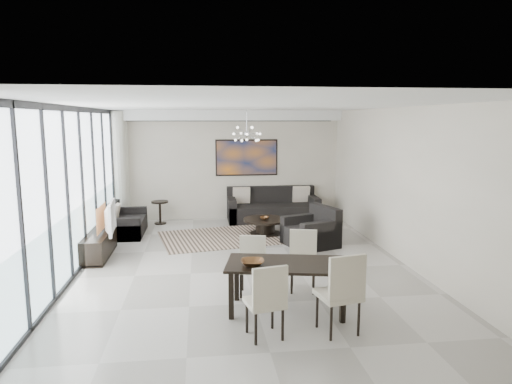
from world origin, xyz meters
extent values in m
cube|color=#A8A39B|center=(0.00, 0.00, 0.01)|extent=(6.00, 9.00, 0.02)
cube|color=white|center=(0.00, 0.00, 2.89)|extent=(6.00, 9.00, 0.02)
cube|color=beige|center=(0.00, 4.49, 1.45)|extent=(6.00, 0.02, 2.90)
cube|color=beige|center=(0.00, -4.49, 1.45)|extent=(6.00, 0.02, 2.90)
cube|color=beige|center=(2.99, 0.00, 1.45)|extent=(0.02, 9.00, 2.90)
cube|color=silver|center=(-2.98, 0.00, 1.45)|extent=(0.01, 8.95, 2.85)
cube|color=black|center=(-2.94, 0.00, 2.85)|extent=(0.04, 8.95, 0.10)
cube|color=black|center=(-2.94, 0.00, 0.03)|extent=(0.04, 8.95, 0.06)
cube|color=black|center=(-2.94, -2.00, 1.45)|extent=(0.04, 0.05, 2.88)
cube|color=black|center=(-2.94, -1.00, 1.45)|extent=(0.04, 0.05, 2.88)
cube|color=black|center=(-2.94, 0.00, 1.45)|extent=(0.04, 0.05, 2.88)
cube|color=black|center=(-2.94, 1.00, 1.45)|extent=(0.04, 0.05, 2.88)
cube|color=black|center=(-2.94, 2.00, 1.45)|extent=(0.04, 0.05, 2.88)
cube|color=black|center=(-2.94, 3.00, 1.45)|extent=(0.04, 0.05, 2.88)
cube|color=black|center=(-2.94, 4.00, 1.45)|extent=(0.04, 0.05, 2.88)
cylinder|color=white|center=(-2.80, 4.15, 1.45)|extent=(0.36, 0.36, 2.85)
cube|color=white|center=(0.00, 4.30, 2.77)|extent=(5.98, 0.40, 0.26)
cube|color=#C66A1B|center=(0.50, 4.47, 1.65)|extent=(1.68, 0.04, 0.98)
cylinder|color=silver|center=(0.30, 2.50, 2.62)|extent=(0.02, 0.02, 0.55)
sphere|color=silver|center=(0.30, 2.50, 2.35)|extent=(0.12, 0.12, 0.12)
cube|color=black|center=(-0.36, 2.39, 0.01)|extent=(2.89, 2.43, 0.01)
cylinder|color=black|center=(0.74, 2.61, 0.34)|extent=(1.04, 1.04, 0.04)
cylinder|color=black|center=(0.74, 2.61, 0.16)|extent=(0.46, 0.46, 0.32)
cylinder|color=black|center=(0.74, 2.61, 0.02)|extent=(0.73, 0.73, 0.03)
imported|color=brown|center=(0.71, 2.55, 0.40)|extent=(0.25, 0.25, 0.07)
cube|color=black|center=(1.15, 4.02, 0.22)|extent=(2.40, 0.98, 0.44)
cube|color=black|center=(1.15, 4.41, 0.65)|extent=(2.40, 0.20, 0.44)
cube|color=black|center=(0.05, 4.02, 0.32)|extent=(0.20, 0.98, 0.63)
cube|color=black|center=(2.25, 4.02, 0.32)|extent=(0.20, 0.98, 0.63)
cube|color=black|center=(-2.50, 2.98, 0.18)|extent=(0.82, 1.45, 0.36)
cube|color=black|center=(-2.83, 2.98, 0.54)|extent=(0.16, 1.45, 0.36)
cube|color=black|center=(-2.50, 2.34, 0.26)|extent=(0.82, 0.16, 0.53)
cube|color=black|center=(-2.50, 3.62, 0.26)|extent=(0.82, 0.16, 0.53)
cube|color=black|center=(1.55, 1.49, 0.21)|extent=(1.21, 1.24, 0.41)
cube|color=black|center=(1.90, 1.62, 0.62)|extent=(0.50, 0.99, 0.41)
cube|color=black|center=(1.42, 1.87, 0.30)|extent=(0.94, 0.49, 0.60)
cube|color=black|center=(1.68, 1.12, 0.30)|extent=(0.94, 0.49, 0.60)
cylinder|color=black|center=(-1.80, 3.99, 0.57)|extent=(0.43, 0.43, 0.04)
cylinder|color=black|center=(-1.80, 3.99, 0.28)|extent=(0.06, 0.06, 0.54)
cylinder|color=black|center=(-1.80, 3.99, 0.02)|extent=(0.30, 0.30, 0.03)
cube|color=black|center=(-2.76, 1.25, 0.23)|extent=(0.42, 1.50, 0.47)
imported|color=gray|center=(-2.60, 1.28, 0.77)|extent=(0.24, 1.06, 0.61)
cube|color=black|center=(0.41, -1.74, 0.68)|extent=(1.81, 1.15, 0.04)
cube|color=black|center=(-0.38, -1.91, 0.33)|extent=(0.07, 0.07, 0.66)
cube|color=black|center=(-0.26, -1.27, 0.33)|extent=(0.07, 0.07, 0.66)
cube|color=black|center=(1.08, -2.20, 0.33)|extent=(0.07, 0.07, 0.66)
cube|color=black|center=(1.20, -1.56, 0.33)|extent=(0.07, 0.07, 0.66)
cube|color=#BEB59D|center=(-0.01, -2.47, 0.44)|extent=(0.52, 0.52, 0.06)
cube|color=#BEB59D|center=(0.03, -2.66, 0.69)|extent=(0.44, 0.14, 0.54)
cylinder|color=black|center=(-0.21, -2.34, 0.21)|extent=(0.04, 0.04, 0.41)
cylinder|color=black|center=(0.19, -2.61, 0.21)|extent=(0.04, 0.04, 0.41)
cube|color=#BEB59D|center=(0.93, -2.46, 0.49)|extent=(0.58, 0.58, 0.06)
cube|color=#BEB59D|center=(0.97, -2.66, 0.76)|extent=(0.49, 0.15, 0.59)
cylinder|color=black|center=(0.70, -2.31, 0.23)|extent=(0.04, 0.04, 0.46)
cylinder|color=black|center=(1.15, -2.61, 0.23)|extent=(0.04, 0.04, 0.46)
cube|color=#BEB59D|center=(0.00, -1.08, 0.41)|extent=(0.47, 0.47, 0.05)
cube|color=#BEB59D|center=(0.03, -0.91, 0.64)|extent=(0.41, 0.12, 0.50)
cylinder|color=black|center=(0.13, -1.27, 0.19)|extent=(0.04, 0.04, 0.38)
cylinder|color=black|center=(-0.13, -0.90, 0.19)|extent=(0.04, 0.04, 0.38)
cube|color=#BEB59D|center=(0.81, -1.01, 0.43)|extent=(0.52, 0.52, 0.06)
cube|color=#BEB59D|center=(0.85, -0.83, 0.67)|extent=(0.43, 0.14, 0.52)
cylinder|color=black|center=(0.94, -1.21, 0.20)|extent=(0.04, 0.04, 0.40)
cylinder|color=black|center=(0.68, -0.81, 0.20)|extent=(0.04, 0.04, 0.40)
imported|color=brown|center=(-0.08, -1.79, 0.74)|extent=(0.35, 0.35, 0.08)
camera|label=1|loc=(-0.78, -7.74, 2.67)|focal=32.00mm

